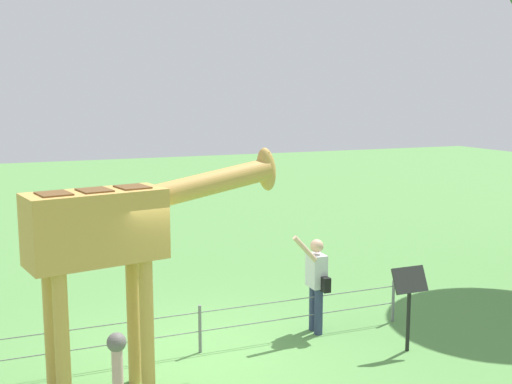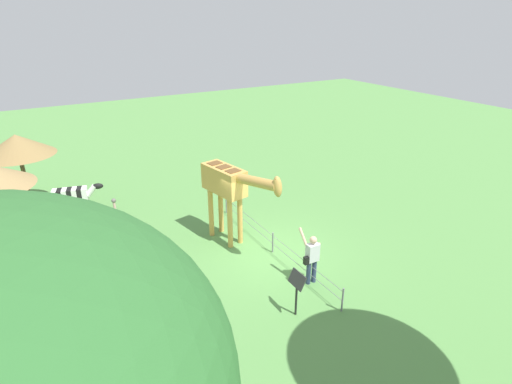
% 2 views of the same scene
% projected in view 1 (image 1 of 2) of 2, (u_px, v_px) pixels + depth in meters
% --- Properties ---
extents(ground_plane, '(60.00, 60.00, 0.00)m').
position_uv_depth(ground_plane, '(204.00, 357.00, 9.59)').
color(ground_plane, '#568E47').
extents(giraffe, '(3.63, 1.17, 3.17)m').
position_uv_depth(giraffe, '(118.00, 234.00, 8.09)').
color(giraffe, gold).
rests_on(giraffe, ground_plane).
extents(visitor, '(0.63, 0.58, 1.71)m').
position_uv_depth(visitor, '(316.00, 280.00, 10.43)').
color(visitor, navy).
rests_on(visitor, ground_plane).
extents(info_sign, '(0.56, 0.21, 1.32)m').
position_uv_depth(info_sign, '(409.00, 291.00, 9.67)').
color(info_sign, black).
rests_on(info_sign, ground_plane).
extents(wire_fence, '(7.05, 0.05, 0.75)m').
position_uv_depth(wire_fence, '(200.00, 327.00, 9.69)').
color(wire_fence, slate).
rests_on(wire_fence, ground_plane).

